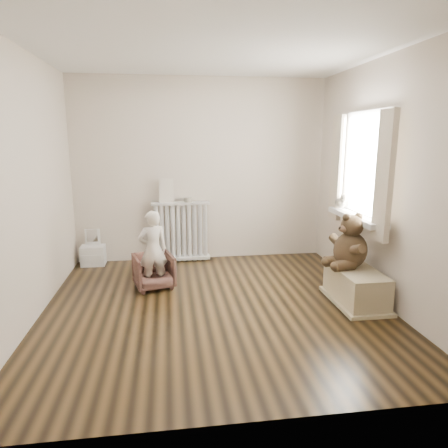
{
  "coord_description": "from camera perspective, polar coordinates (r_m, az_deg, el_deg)",
  "views": [
    {
      "loc": [
        -0.46,
        -3.96,
        1.77
      ],
      "look_at": [
        0.15,
        0.45,
        0.8
      ],
      "focal_mm": 32.0,
      "sensor_mm": 36.0,
      "label": 1
    }
  ],
  "objects": [
    {
      "name": "window_sill",
      "position": [
        4.85,
        18.35,
        0.96
      ],
      "size": [
        0.22,
        1.1,
        0.06
      ],
      "primitive_type": "cube",
      "color": "silver",
      "rests_on": "right_wall"
    },
    {
      "name": "teddy_bear",
      "position": [
        4.55,
        17.68,
        -2.28
      ],
      "size": [
        0.54,
        0.46,
        0.59
      ],
      "primitive_type": null,
      "rotation": [
        0.0,
        0.0,
        0.19
      ],
      "color": "#322415",
      "rests_on": "toy_bench"
    },
    {
      "name": "toy_vanity",
      "position": [
        5.91,
        -18.27,
        -3.02
      ],
      "size": [
        0.32,
        0.23,
        0.51
      ],
      "primitive_type": "cube",
      "color": "silver",
      "rests_on": "floor"
    },
    {
      "name": "left_wall",
      "position": [
        4.21,
        -26.48,
        4.6
      ],
      "size": [
        0.02,
        3.6,
        2.6
      ],
      "primitive_type": "cube",
      "color": "beige",
      "rests_on": "ground"
    },
    {
      "name": "child",
      "position": [
        4.74,
        -10.13,
        -3.64
      ],
      "size": [
        0.39,
        0.3,
        0.93
      ],
      "primitive_type": "imported",
      "rotation": [
        0.0,
        0.0,
        3.4
      ],
      "color": "silver",
      "rests_on": "armchair"
    },
    {
      "name": "back_wall",
      "position": [
        5.8,
        -3.33,
        7.61
      ],
      "size": [
        3.6,
        0.02,
        2.6
      ],
      "primitive_type": "cube",
      "color": "beige",
      "rests_on": "ground"
    },
    {
      "name": "window",
      "position": [
        4.82,
        19.79,
        7.77
      ],
      "size": [
        0.03,
        0.9,
        1.1
      ],
      "primitive_type": "cube",
      "color": "white",
      "rests_on": "right_wall"
    },
    {
      "name": "ceiling",
      "position": [
        4.07,
        -1.34,
        24.05
      ],
      "size": [
        3.6,
        3.6,
        0.01
      ],
      "primitive_type": "cube",
      "color": "white",
      "rests_on": "ground"
    },
    {
      "name": "floor",
      "position": [
        4.36,
        -1.16,
        -11.65
      ],
      "size": [
        3.6,
        3.6,
        0.01
      ],
      "primitive_type": "cube",
      "color": "black",
      "rests_on": "ground"
    },
    {
      "name": "toy_bench",
      "position": [
        4.61,
        18.33,
        -8.28
      ],
      "size": [
        0.42,
        0.8,
        0.37
      ],
      "primitive_type": "cube",
      "color": "#BEB38B",
      "rests_on": "floor"
    },
    {
      "name": "curtain_left",
      "position": [
        4.27,
        21.93,
        6.31
      ],
      "size": [
        0.06,
        0.26,
        1.3
      ],
      "primitive_type": "cube",
      "color": "beige",
      "rests_on": "right_wall"
    },
    {
      "name": "curtain_right",
      "position": [
        5.29,
        15.82,
        7.7
      ],
      "size": [
        0.06,
        0.26,
        1.3
      ],
      "primitive_type": "cube",
      "color": "beige",
      "rests_on": "right_wall"
    },
    {
      "name": "radiator",
      "position": [
        5.81,
        -6.14,
        -1.54
      ],
      "size": [
        0.82,
        0.16,
        0.87
      ],
      "primitive_type": "cube",
      "color": "silver",
      "rests_on": "floor"
    },
    {
      "name": "plush_cat",
      "position": [
        5.18,
        16.42,
        3.23
      ],
      "size": [
        0.17,
        0.25,
        0.2
      ],
      "primitive_type": null,
      "rotation": [
        0.0,
        0.0,
        0.1
      ],
      "color": "gray",
      "rests_on": "window_sill"
    },
    {
      "name": "right_wall",
      "position": [
        4.58,
        21.82,
        5.54
      ],
      "size": [
        0.02,
        3.6,
        2.6
      ],
      "primitive_type": "cube",
      "color": "beige",
      "rests_on": "ground"
    },
    {
      "name": "paper_doll",
      "position": [
        5.69,
        -8.25,
        4.74
      ],
      "size": [
        0.2,
        0.02,
        0.34
      ],
      "primitive_type": "cube",
      "color": "beige",
      "rests_on": "radiator"
    },
    {
      "name": "tin_a",
      "position": [
        5.71,
        -5.14,
        3.49
      ],
      "size": [
        0.11,
        0.11,
        0.07
      ],
      "primitive_type": "cylinder",
      "color": "#A59E8C",
      "rests_on": "radiator"
    },
    {
      "name": "armchair",
      "position": [
        4.87,
        -9.99,
        -6.65
      ],
      "size": [
        0.54,
        0.55,
        0.41
      ],
      "primitive_type": "imported",
      "rotation": [
        0.0,
        0.0,
        0.26
      ],
      "color": "brown",
      "rests_on": "floor"
    },
    {
      "name": "front_wall",
      "position": [
        2.26,
        4.08,
        0.3
      ],
      "size": [
        3.6,
        0.02,
        2.6
      ],
      "primitive_type": "cube",
      "color": "beige",
      "rests_on": "ground"
    }
  ]
}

